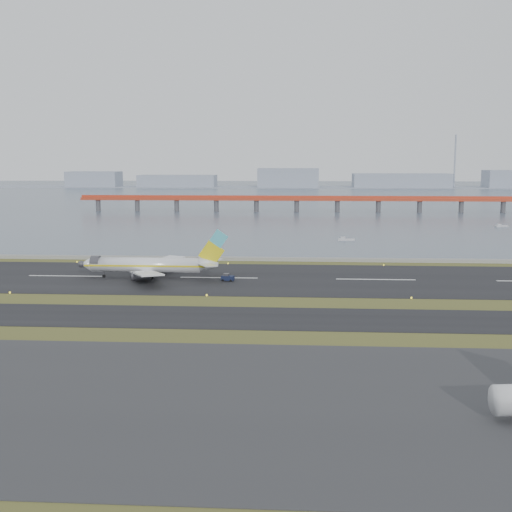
# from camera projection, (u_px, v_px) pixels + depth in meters

# --- Properties ---
(ground) EXTENTS (1000.00, 1000.00, 0.00)m
(ground) POSITION_uv_depth(u_px,v_px,m) (202.00, 304.00, 135.19)
(ground) COLOR #3B4819
(ground) RESTS_ON ground
(apron_strip) EXTENTS (1000.00, 50.00, 0.10)m
(apron_strip) POSITION_uv_depth(u_px,v_px,m) (138.00, 399.00, 80.88)
(apron_strip) COLOR #303032
(apron_strip) RESTS_ON ground
(taxiway_strip) EXTENTS (1000.00, 18.00, 0.10)m
(taxiway_strip) POSITION_uv_depth(u_px,v_px,m) (193.00, 317.00, 123.33)
(taxiway_strip) COLOR black
(taxiway_strip) RESTS_ON ground
(runway_strip) EXTENTS (1000.00, 45.00, 0.10)m
(runway_strip) POSITION_uv_depth(u_px,v_px,m) (219.00, 278.00, 164.80)
(runway_strip) COLOR black
(runway_strip) RESTS_ON ground
(seawall) EXTENTS (1000.00, 2.50, 1.00)m
(seawall) POSITION_uv_depth(u_px,v_px,m) (231.00, 259.00, 194.35)
(seawall) COLOR gray
(seawall) RESTS_ON ground
(bay_water) EXTENTS (1400.00, 800.00, 1.30)m
(bay_water) POSITION_uv_depth(u_px,v_px,m) (275.00, 194.00, 589.36)
(bay_water) COLOR #434F60
(bay_water) RESTS_ON ground
(red_pier) EXTENTS (260.00, 5.00, 10.20)m
(red_pier) POSITION_uv_depth(u_px,v_px,m) (297.00, 200.00, 379.71)
(red_pier) COLOR #B3371E
(red_pier) RESTS_ON ground
(far_shoreline) EXTENTS (1400.00, 80.00, 60.50)m
(far_shoreline) POSITION_uv_depth(u_px,v_px,m) (291.00, 182.00, 745.60)
(far_shoreline) COLOR #8E98A8
(far_shoreline) RESTS_ON ground
(airliner) EXTENTS (38.52, 32.89, 12.80)m
(airliner) POSITION_uv_depth(u_px,v_px,m) (151.00, 265.00, 163.93)
(airliner) COLOR white
(airliner) RESTS_ON ground
(pushback_tug) EXTENTS (3.39, 2.42, 1.97)m
(pushback_tug) POSITION_uv_depth(u_px,v_px,m) (228.00, 278.00, 160.16)
(pushback_tug) COLOR #131A36
(pushback_tug) RESTS_ON ground
(workboat_near) EXTENTS (6.25, 2.56, 1.48)m
(workboat_near) POSITION_uv_depth(u_px,v_px,m) (346.00, 240.00, 242.33)
(workboat_near) COLOR #BDBCC1
(workboat_near) RESTS_ON ground
(workboat_far) EXTENTS (6.35, 3.53, 1.47)m
(workboat_far) POSITION_uv_depth(u_px,v_px,m) (501.00, 226.00, 293.32)
(workboat_far) COLOR #BDBCC1
(workboat_far) RESTS_ON ground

